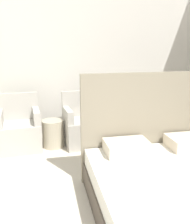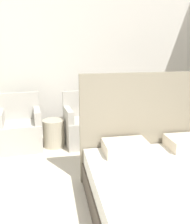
{
  "view_description": "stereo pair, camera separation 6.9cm",
  "coord_description": "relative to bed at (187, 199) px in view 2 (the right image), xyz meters",
  "views": [
    {
      "loc": [
        -0.36,
        -0.58,
        1.7
      ],
      "look_at": [
        0.34,
        2.85,
        0.74
      ],
      "focal_mm": 40.0,
      "sensor_mm": 36.0,
      "label": 1
    },
    {
      "loc": [
        -0.29,
        -0.59,
        1.7
      ],
      "look_at": [
        0.34,
        2.85,
        0.74
      ],
      "focal_mm": 40.0,
      "sensor_mm": 36.0,
      "label": 2
    }
  ],
  "objects": [
    {
      "name": "armchair_near_window_right",
      "position": [
        -0.67,
        2.17,
        0.02
      ],
      "size": [
        0.72,
        0.63,
        0.91
      ],
      "rotation": [
        0.0,
        0.0,
        0.1
      ],
      "color": "#B7B2A8",
      "rests_on": "ground_plane"
    },
    {
      "name": "wall_back",
      "position": [
        -0.94,
        2.74,
        1.17
      ],
      "size": [
        10.0,
        0.06,
        2.9
      ],
      "color": "silver",
      "rests_on": "ground_plane"
    },
    {
      "name": "side_table",
      "position": [
        -1.21,
        2.18,
        -0.04
      ],
      "size": [
        0.36,
        0.36,
        0.46
      ],
      "color": "#B7AD93",
      "rests_on": "ground_plane"
    },
    {
      "name": "armchair_near_window_left",
      "position": [
        -1.75,
        2.17,
        0.02
      ],
      "size": [
        0.72,
        0.62,
        0.91
      ],
      "rotation": [
        0.0,
        0.0,
        0.09
      ],
      "color": "#B7B2A8",
      "rests_on": "ground_plane"
    },
    {
      "name": "bed",
      "position": [
        0.0,
        0.0,
        0.0
      ],
      "size": [
        1.8,
        2.12,
        1.37
      ],
      "color": "#4C4238",
      "rests_on": "ground_plane"
    }
  ]
}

